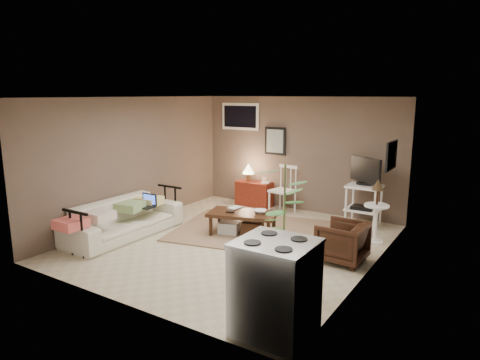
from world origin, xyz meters
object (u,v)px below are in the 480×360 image
Objects in this scene: potted_plant at (284,223)px; side_table at (377,204)px; sofa at (124,213)px; armchair at (342,240)px; spindle_chair at (283,191)px; tv_stand at (364,190)px; red_console at (254,191)px; stove at (275,288)px; coffee_table at (242,222)px.

side_table is at bearing 77.55° from potted_plant.
armchair is (3.61, 0.93, -0.09)m from sofa.
tv_stand is (1.69, -0.00, 0.23)m from spindle_chair.
side_table is 1.64× the size of armchair.
armchair is (-0.19, -1.10, -0.34)m from side_table.
stove is (2.84, -4.35, 0.18)m from red_console.
spindle_chair is 3.61m from potted_plant.
coffee_table is at bearing -94.01° from armchair.
spindle_chair is 2.31m from side_table.
armchair is at bearing -44.47° from spindle_chair.
red_console reaches higher than sofa.
coffee_table is at bearing 128.43° from stove.
stove is at bearing -64.08° from spindle_chair.
red_console is 0.83m from spindle_chair.
tv_stand reaches higher than coffee_table.
stove is at bearing -92.00° from side_table.
stove reaches higher than sofa.
potted_plant is (1.55, -1.47, 0.63)m from coffee_table.
side_table is (3.80, 2.03, 0.25)m from sofa.
sofa is at bearing -146.68° from coffee_table.
sofa is 2.13× the size of stove.
armchair is at bearing -99.63° from side_table.
armchair is (1.88, -0.21, 0.08)m from coffee_table.
tv_stand is 1.20× the size of side_table.
coffee_table is 3.15m from stove.
armchair is at bearing 75.14° from potted_plant.
potted_plant is at bearing -43.56° from coffee_table.
coffee_table is 1.32× the size of spindle_chair.
red_console is at bearing 176.13° from tv_stand.
side_table is at bearing 23.39° from coffee_table.
coffee_table is 2.23m from potted_plant.
spindle_chair is at bearing -11.60° from red_console.
spindle_chair is 1.49× the size of armchair.
tv_stand is 3.19m from potted_plant.
stove is (3.68, -1.33, 0.08)m from sofa.
red_console is at bearing -124.86° from armchair.
sofa is at bearing -105.55° from red_console.
spindle_chair is at bearing -29.97° from sofa.
spindle_chair is 4.65m from stove.
tv_stand reaches higher than stove.
red_console is 4.18m from potted_plant.
tv_stand reaches higher than armchair.
red_console is at bearing 168.40° from spindle_chair.
coffee_table is at bearing -87.36° from spindle_chair.
sofa is at bearing -73.35° from armchair.
stove is (0.34, -4.18, -0.19)m from tv_stand.
coffee_table is 2.40m from tv_stand.
armchair is (1.96, -1.93, -0.13)m from spindle_chair.
tv_stand is 0.79× the size of potted_plant.
coffee_table is at bearing -133.20° from tv_stand.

